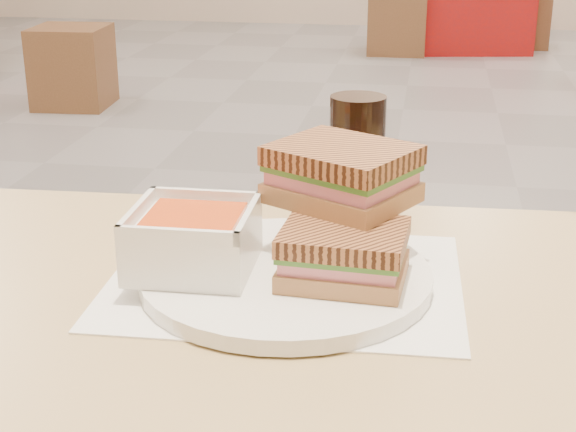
% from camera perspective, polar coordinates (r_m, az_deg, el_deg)
% --- Properties ---
extents(tray_liner, '(0.34, 0.27, 0.00)m').
position_cam_1_polar(tray_liner, '(0.83, -0.20, -4.25)').
color(tray_liner, white).
rests_on(tray_liner, main_table).
extents(plate, '(0.28, 0.28, 0.01)m').
position_cam_1_polar(plate, '(0.82, -0.14, -4.06)').
color(plate, white).
rests_on(plate, tray_liner).
extents(soup_bowl, '(0.11, 0.11, 0.06)m').
position_cam_1_polar(soup_bowl, '(0.81, -6.28, -1.68)').
color(soup_bowl, white).
rests_on(soup_bowl, plate).
extents(panini_lower, '(0.12, 0.10, 0.05)m').
position_cam_1_polar(panini_lower, '(0.79, 3.70, -2.52)').
color(panini_lower, '#B9834D').
rests_on(panini_lower, plate).
extents(panini_upper, '(0.16, 0.15, 0.06)m').
position_cam_1_polar(panini_upper, '(0.83, 3.60, 2.79)').
color(panini_upper, '#B9834D').
rests_on(panini_upper, panini_lower).
extents(cola_glass, '(0.06, 0.06, 0.14)m').
position_cam_1_polar(cola_glass, '(0.99, 4.57, 4.07)').
color(cola_glass, black).
rests_on(cola_glass, main_table).
extents(bg_table_2, '(0.92, 0.92, 0.70)m').
position_cam_1_polar(bg_table_2, '(6.74, 11.97, 13.77)').
color(bg_table_2, '#A20D0A').
rests_on(bg_table_2, ground).
extents(bg_chair_0r, '(0.41, 0.41, 0.43)m').
position_cam_1_polar(bg_chair_0r, '(4.88, -14.05, 9.56)').
color(bg_chair_0r, brown).
rests_on(bg_chair_0r, ground).
extents(bg_chair_2l, '(0.41, 0.41, 0.46)m').
position_cam_1_polar(bg_chair_2l, '(6.44, 7.26, 12.67)').
color(bg_chair_2l, brown).
rests_on(bg_chair_2l, ground).
extents(bg_chair_2r, '(0.40, 0.40, 0.44)m').
position_cam_1_polar(bg_chair_2r, '(6.91, 15.21, 12.61)').
color(bg_chair_2r, brown).
rests_on(bg_chair_2r, ground).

